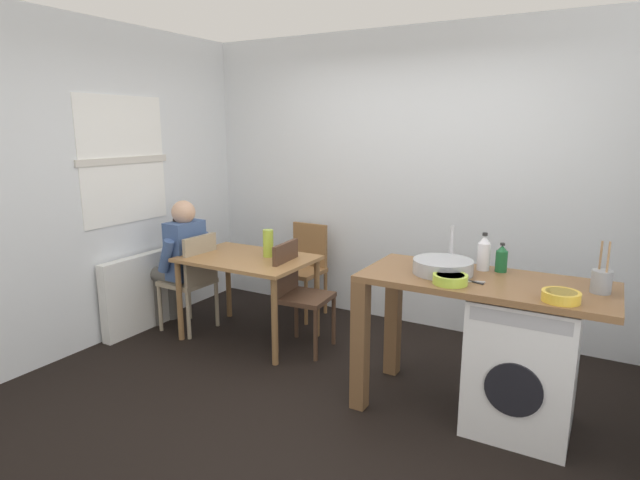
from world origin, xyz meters
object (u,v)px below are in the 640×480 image
bottle_tall_green (484,253)px  utensil_crock (601,281)px  seated_person (179,257)px  chair_spare_by_wall (304,264)px  dining_table (248,268)px  mixing_bowl (450,279)px  bottle_squat_brown (502,259)px  chair_person_seat (193,277)px  colander (561,296)px  chair_opposite (297,290)px  vase (268,243)px  washing_machine (523,362)px

bottle_tall_green → utensil_crock: 0.71m
bottle_tall_green → seated_person: bearing=-179.6°
chair_spare_by_wall → dining_table: bearing=84.0°
dining_table → mixing_bowl: size_ratio=5.29×
dining_table → bottle_squat_brown: bearing=-1.7°
mixing_bowl → chair_spare_by_wall: bearing=144.8°
chair_person_seat → utensil_crock: 3.26m
bottle_squat_brown → colander: 0.60m
chair_opposite → bottle_tall_green: (1.52, -0.12, 0.52)m
dining_table → mixing_bowl: 1.98m
seated_person → dining_table: bearing=-79.9°
chair_opposite → chair_spare_by_wall: same height
bottle_squat_brown → utensil_crock: (0.58, -0.18, -0.02)m
chair_person_seat → chair_spare_by_wall: same height
vase → bottle_squat_brown: bearing=-4.8°
bottle_tall_green → vase: (-1.84, 0.18, -0.17)m
chair_opposite → utensil_crock: bearing=78.0°
chair_spare_by_wall → bottle_tall_green: bearing=157.2°
utensil_crock → vase: bearing=172.4°
washing_machine → mixing_bowl: bearing=-154.8°
bottle_tall_green → mixing_bowl: bottle_tall_green is taller
mixing_bowl → chair_opposite: bearing=159.4°
seated_person → utensil_crock: (3.39, -0.14, 0.32)m
chair_spare_by_wall → utensil_crock: utensil_crock is taller
seated_person → utensil_crock: 3.40m
seated_person → bottle_squat_brown: (2.81, 0.03, 0.33)m
chair_spare_by_wall → washing_machine: chair_spare_by_wall is taller
chair_spare_by_wall → colander: bearing=153.4°
colander → dining_table: bearing=168.5°
washing_machine → mixing_bowl: size_ratio=4.14×
utensil_crock → colander: utensil_crock is taller
chair_opposite → seated_person: seated_person is taller
chair_spare_by_wall → mixing_bowl: size_ratio=4.33×
chair_person_seat → bottle_squat_brown: bearing=-86.9°
chair_spare_by_wall → colander: size_ratio=4.50×
chair_opposite → seated_person: size_ratio=0.75×
chair_spare_by_wall → mixing_bowl: bearing=146.3°
chair_person_seat → chair_opposite: (1.02, 0.15, 0.00)m
mixing_bowl → chair_person_seat: bearing=171.0°
chair_spare_by_wall → bottle_tall_green: size_ratio=3.61×
washing_machine → bottle_tall_green: (-0.32, 0.21, 0.60)m
dining_table → utensil_crock: utensil_crock is taller
bottle_squat_brown → colander: size_ratio=0.95×
chair_opposite → colander: bearing=70.1°
mixing_bowl → dining_table: bearing=165.5°
chair_person_seat → chair_opposite: bearing=-79.5°
dining_table → bottle_tall_green: bottle_tall_green is taller
chair_spare_by_wall → bottle_tall_green: 2.14m
utensil_crock → colander: size_ratio=1.50×
chair_opposite → colander: size_ratio=4.50×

